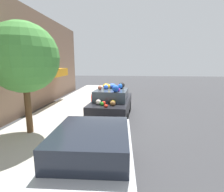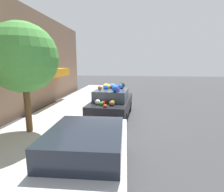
{
  "view_description": "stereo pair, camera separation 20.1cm",
  "coord_description": "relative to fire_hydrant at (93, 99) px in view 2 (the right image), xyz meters",
  "views": [
    {
      "loc": [
        -9.02,
        -0.88,
        2.85
      ],
      "look_at": [
        0.0,
        0.0,
        1.12
      ],
      "focal_mm": 28.0,
      "sensor_mm": 36.0,
      "label": 1
    },
    {
      "loc": [
        -9.0,
        -1.08,
        2.85
      ],
      "look_at": [
        0.0,
        0.0,
        1.12
      ],
      "focal_mm": 28.0,
      "sensor_mm": 36.0,
      "label": 2
    }
  ],
  "objects": [
    {
      "name": "sidewalk_curb",
      "position": [
        -2.13,
        1.2,
        -0.42
      ],
      "size": [
        24.0,
        3.2,
        0.14
      ],
      "color": "#B2ADA3",
      "rests_on": "ground"
    },
    {
      "name": "street_tree",
      "position": [
        -4.93,
        1.5,
        2.53
      ],
      "size": [
        2.59,
        2.59,
        4.19
      ],
      "color": "brown",
      "rests_on": "sidewalk_curb"
    },
    {
      "name": "building_facade",
      "position": [
        -1.99,
        3.42,
        2.45
      ],
      "size": [
        18.0,
        1.2,
        5.97
      ],
      "color": "#846651",
      "rests_on": "ground"
    },
    {
      "name": "parked_car_plain",
      "position": [
        -7.6,
        -1.59,
        0.26
      ],
      "size": [
        4.21,
        1.93,
        1.46
      ],
      "rotation": [
        0.0,
        0.0,
        0.04
      ],
      "color": "#B7BABF",
      "rests_on": "ground"
    },
    {
      "name": "art_car",
      "position": [
        -2.15,
        -1.49,
        0.3
      ],
      "size": [
        4.16,
        2.1,
        1.82
      ],
      "rotation": [
        0.0,
        0.0,
        -0.07
      ],
      "color": "black",
      "rests_on": "ground"
    },
    {
      "name": "ground_plane",
      "position": [
        -2.13,
        -1.5,
        -0.49
      ],
      "size": [
        60.0,
        60.0,
        0.0
      ],
      "primitive_type": "plane",
      "color": "#38383A"
    },
    {
      "name": "fire_hydrant",
      "position": [
        0.0,
        0.0,
        0.0
      ],
      "size": [
        0.2,
        0.2,
        0.7
      ],
      "color": "red",
      "rests_on": "sidewalk_curb"
    }
  ]
}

